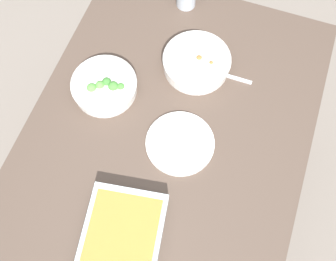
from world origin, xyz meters
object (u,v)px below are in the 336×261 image
(spoon_by_stew, at_px, (220,73))
(side_plate, at_px, (180,143))
(stew_bowl, at_px, (197,62))
(broccoli_bowl, at_px, (104,86))
(baking_dish, at_px, (121,242))

(spoon_by_stew, bearing_deg, side_plate, -9.17)
(stew_bowl, bearing_deg, broccoli_bowl, -54.14)
(baking_dish, bearing_deg, broccoli_bowl, -151.71)
(stew_bowl, xyz_separation_m, broccoli_bowl, (0.19, -0.26, -0.00))
(stew_bowl, height_order, baking_dish, same)
(side_plate, relative_size, spoon_by_stew, 1.26)
(broccoli_bowl, height_order, spoon_by_stew, broccoli_bowl)
(side_plate, distance_m, spoon_by_stew, 0.30)
(broccoli_bowl, bearing_deg, stew_bowl, 125.86)
(stew_bowl, height_order, broccoli_bowl, broccoli_bowl)
(stew_bowl, relative_size, spoon_by_stew, 1.33)
(stew_bowl, distance_m, spoon_by_stew, 0.09)
(stew_bowl, distance_m, baking_dish, 0.64)
(broccoli_bowl, distance_m, baking_dish, 0.51)
(baking_dish, bearing_deg, side_plate, 170.47)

